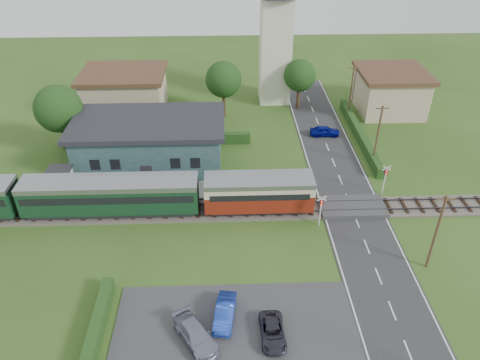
{
  "coord_description": "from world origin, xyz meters",
  "views": [
    {
      "loc": [
        -1.95,
        -33.4,
        26.67
      ],
      "look_at": [
        -0.6,
        4.0,
        2.22
      ],
      "focal_mm": 35.0,
      "sensor_mm": 36.0,
      "label": 1
    }
  ],
  "objects_px": {
    "car_park_dark": "(273,332)",
    "pedestrian_near": "(212,178)",
    "train": "(75,196)",
    "house_west": "(125,91)",
    "car_on_road": "(325,131)",
    "equipment_hut": "(61,181)",
    "crossing_signal_far": "(385,176)",
    "pedestrian_far": "(95,185)",
    "station_building": "(150,142)",
    "church_tower": "(276,26)",
    "car_park_silver": "(196,335)",
    "house_east": "(390,91)",
    "crossing_signal_near": "(321,206)",
    "car_park_blue": "(225,312)"
  },
  "relations": [
    {
      "from": "crossing_signal_near",
      "to": "station_building",
      "type": "bearing_deg",
      "value": 145.19
    },
    {
      "from": "car_on_road",
      "to": "car_park_dark",
      "type": "relative_size",
      "value": 1.0
    },
    {
      "from": "equipment_hut",
      "to": "crossing_signal_near",
      "type": "relative_size",
      "value": 0.78
    },
    {
      "from": "equipment_hut",
      "to": "crossing_signal_far",
      "type": "relative_size",
      "value": 0.78
    },
    {
      "from": "house_west",
      "to": "car_on_road",
      "type": "relative_size",
      "value": 3.04
    },
    {
      "from": "crossing_signal_near",
      "to": "pedestrian_near",
      "type": "xyz_separation_m",
      "value": [
        -9.77,
        6.03,
        -0.73
      ]
    },
    {
      "from": "crossing_signal_far",
      "to": "house_east",
      "type": "bearing_deg",
      "value": 71.92
    },
    {
      "from": "equipment_hut",
      "to": "crossing_signal_near",
      "type": "bearing_deg",
      "value": -12.94
    },
    {
      "from": "pedestrian_near",
      "to": "house_west",
      "type": "bearing_deg",
      "value": -67.11
    },
    {
      "from": "house_east",
      "to": "car_on_road",
      "type": "height_order",
      "value": "house_east"
    },
    {
      "from": "car_park_dark",
      "to": "train",
      "type": "bearing_deg",
      "value": 137.87
    },
    {
      "from": "car_on_road",
      "to": "car_park_silver",
      "type": "distance_m",
      "value": 32.86
    },
    {
      "from": "equipment_hut",
      "to": "car_park_dark",
      "type": "bearing_deg",
      "value": -42.96
    },
    {
      "from": "train",
      "to": "car_park_dark",
      "type": "xyz_separation_m",
      "value": [
        16.73,
        -14.52,
        -1.6
      ]
    },
    {
      "from": "pedestrian_far",
      "to": "crossing_signal_far",
      "type": "bearing_deg",
      "value": -66.39
    },
    {
      "from": "station_building",
      "to": "crossing_signal_far",
      "type": "distance_m",
      "value": 24.51
    },
    {
      "from": "equipment_hut",
      "to": "car_park_blue",
      "type": "distance_m",
      "value": 22.5
    },
    {
      "from": "car_park_dark",
      "to": "pedestrian_near",
      "type": "bearing_deg",
      "value": 102.45
    },
    {
      "from": "church_tower",
      "to": "crossing_signal_far",
      "type": "distance_m",
      "value": 26.39
    },
    {
      "from": "train",
      "to": "house_east",
      "type": "height_order",
      "value": "house_east"
    },
    {
      "from": "house_east",
      "to": "car_park_silver",
      "type": "bearing_deg",
      "value": -123.44
    },
    {
      "from": "crossing_signal_far",
      "to": "pedestrian_far",
      "type": "relative_size",
      "value": 1.87
    },
    {
      "from": "house_west",
      "to": "car_park_dark",
      "type": "bearing_deg",
      "value": -66.87
    },
    {
      "from": "car_on_road",
      "to": "pedestrian_far",
      "type": "height_order",
      "value": "pedestrian_far"
    },
    {
      "from": "house_west",
      "to": "car_park_dark",
      "type": "distance_m",
      "value": 40.85
    },
    {
      "from": "car_park_dark",
      "to": "pedestrian_far",
      "type": "xyz_separation_m",
      "value": [
        -15.74,
        17.56,
        0.75
      ]
    },
    {
      "from": "car_on_road",
      "to": "car_park_dark",
      "type": "distance_m",
      "value": 30.81
    },
    {
      "from": "crossing_signal_far",
      "to": "pedestrian_near",
      "type": "height_order",
      "value": "crossing_signal_far"
    },
    {
      "from": "crossing_signal_far",
      "to": "crossing_signal_near",
      "type": "bearing_deg",
      "value": -146.31
    },
    {
      "from": "house_west",
      "to": "crossing_signal_far",
      "type": "bearing_deg",
      "value": -35.77
    },
    {
      "from": "train",
      "to": "pedestrian_near",
      "type": "relative_size",
      "value": 22.44
    },
    {
      "from": "house_west",
      "to": "pedestrian_far",
      "type": "relative_size",
      "value": 6.16
    },
    {
      "from": "equipment_hut",
      "to": "house_west",
      "type": "xyz_separation_m",
      "value": [
        3.0,
        19.8,
        1.04
      ]
    },
    {
      "from": "pedestrian_far",
      "to": "station_building",
      "type": "bearing_deg",
      "value": -13.46
    },
    {
      "from": "car_park_blue",
      "to": "car_park_silver",
      "type": "distance_m",
      "value": 2.72
    },
    {
      "from": "pedestrian_far",
      "to": "car_park_dark",
      "type": "bearing_deg",
      "value": -113.21
    },
    {
      "from": "train",
      "to": "pedestrian_near",
      "type": "height_order",
      "value": "train"
    },
    {
      "from": "train",
      "to": "house_west",
      "type": "relative_size",
      "value": 4.0
    },
    {
      "from": "station_building",
      "to": "pedestrian_far",
      "type": "bearing_deg",
      "value": -128.39
    },
    {
      "from": "car_on_road",
      "to": "pedestrian_near",
      "type": "relative_size",
      "value": 1.85
    },
    {
      "from": "train",
      "to": "car_park_silver",
      "type": "relative_size",
      "value": 10.22
    },
    {
      "from": "equipment_hut",
      "to": "car_park_dark",
      "type": "relative_size",
      "value": 0.71
    },
    {
      "from": "car_on_road",
      "to": "pedestrian_far",
      "type": "bearing_deg",
      "value": 117.76
    },
    {
      "from": "station_building",
      "to": "crossing_signal_near",
      "type": "height_order",
      "value": "station_building"
    },
    {
      "from": "crossing_signal_far",
      "to": "pedestrian_near",
      "type": "xyz_separation_m",
      "value": [
        -16.97,
        1.23,
        -0.73
      ]
    },
    {
      "from": "house_east",
      "to": "car_park_dark",
      "type": "height_order",
      "value": "house_east"
    },
    {
      "from": "church_tower",
      "to": "car_park_dark",
      "type": "distance_m",
      "value": 41.84
    },
    {
      "from": "crossing_signal_near",
      "to": "pedestrian_near",
      "type": "bearing_deg",
      "value": 148.32
    },
    {
      "from": "station_building",
      "to": "house_east",
      "type": "distance_m",
      "value": 32.7
    },
    {
      "from": "station_building",
      "to": "car_park_dark",
      "type": "distance_m",
      "value": 26.05
    }
  ]
}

